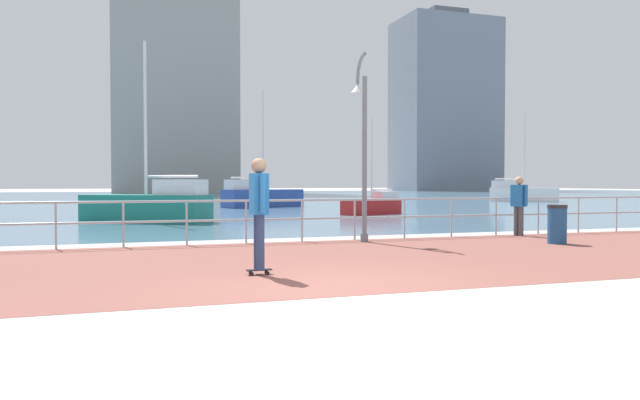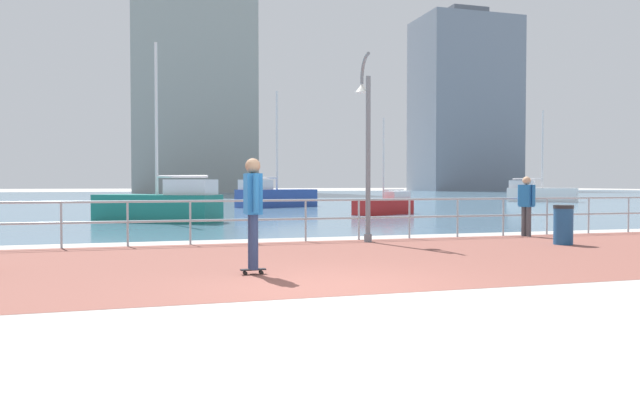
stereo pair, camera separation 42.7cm
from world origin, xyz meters
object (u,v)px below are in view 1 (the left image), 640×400
at_px(lamppost, 362,138).
at_px(sailboat_white, 522,193).
at_px(skateboarder, 259,204).
at_px(sailboat_navy, 373,205).
at_px(sailboat_yellow, 150,205).
at_px(sailboat_ivory, 261,196).
at_px(trash_bin, 557,224).
at_px(bystander, 519,201).

distance_m(lamppost, sailboat_white, 34.71).
distance_m(skateboarder, sailboat_navy, 18.56).
relative_size(sailboat_white, sailboat_yellow, 1.05).
distance_m(sailboat_white, sailboat_ivory, 21.99).
height_order(lamppost, trash_bin, lamppost).
relative_size(lamppost, trash_bin, 4.98).
bearing_deg(sailboat_ivory, skateboarder, -102.58).
height_order(skateboarder, sailboat_yellow, sailboat_yellow).
distance_m(lamppost, trash_bin, 5.09).
bearing_deg(trash_bin, sailboat_white, 54.49).
xyz_separation_m(trash_bin, sailboat_yellow, (-8.88, 11.03, 0.16)).
distance_m(sailboat_white, sailboat_navy, 22.82).
relative_size(trash_bin, sailboat_navy, 0.21).
bearing_deg(sailboat_white, sailboat_ivory, -168.80).
relative_size(bystander, sailboat_navy, 0.37).
height_order(trash_bin, sailboat_ivory, sailboat_ivory).
bearing_deg(sailboat_navy, sailboat_ivory, 109.20).
bearing_deg(sailboat_ivory, trash_bin, -84.84).
bearing_deg(lamppost, sailboat_white, 46.90).
bearing_deg(lamppost, skateboarder, -128.46).
relative_size(lamppost, skateboarder, 2.52).
relative_size(skateboarder, bystander, 1.13).
height_order(lamppost, sailboat_yellow, sailboat_yellow).
distance_m(sailboat_ivory, sailboat_yellow, 13.81).
bearing_deg(sailboat_ivory, sailboat_yellow, -119.50).
xyz_separation_m(sailboat_navy, sailboat_yellow, (-10.04, -2.69, 0.21)).
distance_m(lamppost, bystander, 4.92).
xyz_separation_m(skateboarder, sailboat_white, (27.28, 29.84, -0.45)).
distance_m(skateboarder, bystander, 9.45).
bearing_deg(skateboarder, sailboat_yellow, 94.61).
xyz_separation_m(lamppost, sailboat_navy, (5.35, 11.71, -2.14)).
relative_size(bystander, sailboat_yellow, 0.24).
height_order(lamppost, sailboat_ivory, sailboat_ivory).
height_order(skateboarder, bystander, skateboarder).
bearing_deg(sailboat_navy, lamppost, -114.55).
relative_size(sailboat_white, sailboat_navy, 1.57).
distance_m(lamppost, sailboat_yellow, 10.35).
relative_size(sailboat_white, sailboat_ivory, 1.01).
distance_m(lamppost, skateboarder, 5.97).
relative_size(bystander, trash_bin, 1.74).
relative_size(lamppost, bystander, 2.86).
relative_size(skateboarder, trash_bin, 1.98).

